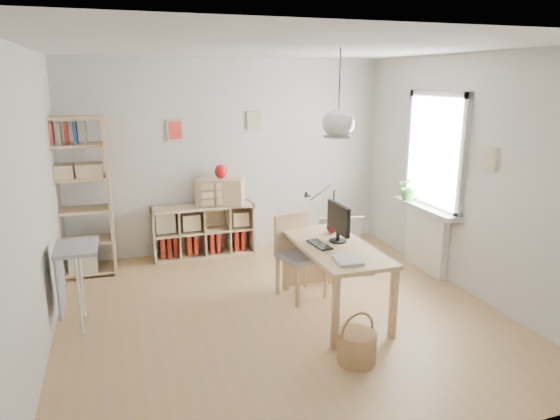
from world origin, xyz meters
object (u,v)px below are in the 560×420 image
object	(u,v)px
cube_shelf	(202,234)
storage_chest	(347,254)
drawer_chest	(220,192)
tall_bookshelf	(76,191)
chair	(299,250)
monitor	(338,221)
desk	(335,253)

from	to	relation	value
cube_shelf	storage_chest	bearing A→B (deg)	-34.41
storage_chest	drawer_chest	size ratio (longest dim) A/B	1.21
tall_bookshelf	drawer_chest	size ratio (longest dim) A/B	3.11
cube_shelf	chair	bearing A→B (deg)	-64.21
tall_bookshelf	chair	world-z (taller)	tall_bookshelf
monitor	cube_shelf	bearing A→B (deg)	116.77
storage_chest	monitor	size ratio (longest dim) A/B	1.65
cube_shelf	chair	distance (m)	1.90
storage_chest	drawer_chest	distance (m)	1.93
cube_shelf	tall_bookshelf	size ratio (longest dim) A/B	0.70
desk	cube_shelf	world-z (taller)	desk
desk	storage_chest	world-z (taller)	desk
tall_bookshelf	storage_chest	xyz separation A→B (m)	(3.26, -0.88, -0.88)
desk	storage_chest	xyz separation A→B (m)	(0.67, 1.07, -0.44)
tall_bookshelf	storage_chest	bearing A→B (deg)	-15.08
desk	monitor	size ratio (longest dim) A/B	3.18
chair	drawer_chest	size ratio (longest dim) A/B	1.46
storage_chest	drawer_chest	world-z (taller)	drawer_chest
desk	chair	bearing A→B (deg)	110.70
desk	storage_chest	bearing A→B (deg)	58.05
drawer_chest	storage_chest	bearing A→B (deg)	-14.87
chair	monitor	world-z (taller)	monitor
tall_bookshelf	drawer_chest	distance (m)	1.86
cube_shelf	drawer_chest	world-z (taller)	drawer_chest
desk	drawer_chest	size ratio (longest dim) A/B	2.33
storage_chest	cube_shelf	bearing A→B (deg)	154.79
cube_shelf	monitor	size ratio (longest dim) A/B	2.97
tall_bookshelf	storage_chest	size ratio (longest dim) A/B	2.57
tall_bookshelf	cube_shelf	bearing A→B (deg)	10.19
chair	drawer_chest	bearing A→B (deg)	93.29
monitor	drawer_chest	world-z (taller)	monitor
tall_bookshelf	monitor	size ratio (longest dim) A/B	4.24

